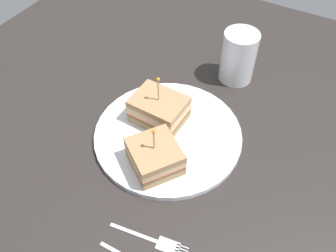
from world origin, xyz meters
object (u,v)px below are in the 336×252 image
at_px(plate, 168,135).
at_px(sandwich_half_back, 155,156).
at_px(fork, 157,242).
at_px(sandwich_half_front, 159,109).
at_px(drink_glass, 238,59).

distance_m(plate, sandwich_half_back, 0.08).
distance_m(sandwich_half_back, fork, 0.14).
height_order(sandwich_half_front, sandwich_half_back, sandwich_half_front).
relative_size(sandwich_half_front, fork, 0.81).
bearing_deg(drink_glass, fork, -174.01).
relative_size(drink_glass, fork, 0.87).
bearing_deg(plate, sandwich_half_back, -167.78).
xyz_separation_m(plate, sandwich_half_back, (-0.08, -0.02, 0.03)).
bearing_deg(plate, fork, -155.05).
height_order(plate, sandwich_half_front, sandwich_half_front).
bearing_deg(sandwich_half_front, fork, -150.34).
bearing_deg(drink_glass, sandwich_half_back, 174.39).
xyz_separation_m(sandwich_half_back, drink_glass, (0.31, -0.03, 0.02)).
bearing_deg(sandwich_half_front, sandwich_half_back, -153.26).
xyz_separation_m(sandwich_half_front, sandwich_half_back, (-0.10, -0.05, -0.00)).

